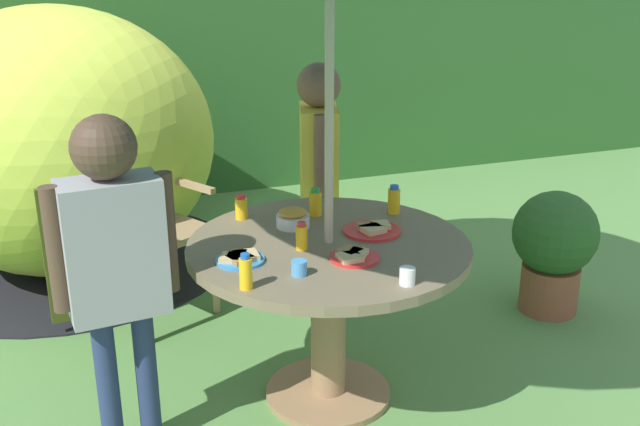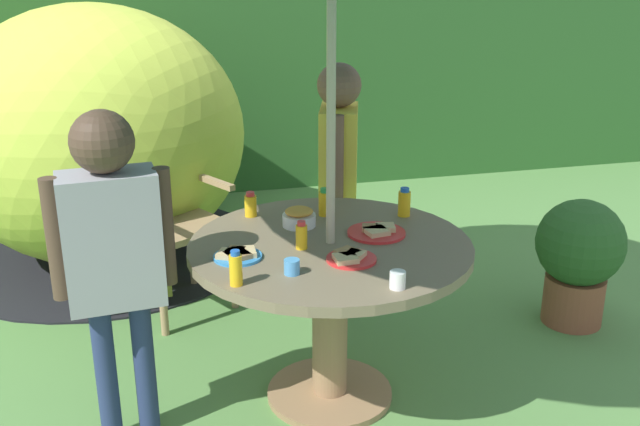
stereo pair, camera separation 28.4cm
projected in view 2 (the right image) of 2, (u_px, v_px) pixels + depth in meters
name	position (u px, v px, depth m)	size (l,w,h in m)	color
ground_plane	(330.00, 397.00, 3.19)	(10.00, 10.00, 0.02)	#548442
hedge_backdrop	(225.00, 77.00, 5.93)	(9.00, 0.70, 1.76)	#285623
garden_table	(330.00, 280.00, 3.00)	(1.16, 1.16, 0.72)	#93704C
wooden_chair	(164.00, 200.00, 3.84)	(0.64, 0.62, 1.09)	tan
dome_tent	(96.00, 135.00, 4.48)	(2.22, 2.22, 1.56)	#B2C63F
potted_plant	(579.00, 255.00, 3.70)	(0.45, 0.45, 0.67)	brown
child_in_yellow_shirt	(339.00, 156.00, 3.76)	(0.28, 0.43, 1.32)	#3F3F47
child_in_grey_shirt	(112.00, 240.00, 2.64)	(0.45, 0.23, 1.33)	navy
snack_bowl	(299.00, 217.00, 3.11)	(0.14, 0.14, 0.08)	white
plate_near_left	(377.00, 232.00, 3.03)	(0.24, 0.24, 0.03)	red
plate_mid_right	(350.00, 257.00, 2.77)	(0.19, 0.19, 0.03)	red
plate_mid_left	(237.00, 255.00, 2.79)	(0.19, 0.19, 0.03)	#338CD8
juice_bottle_near_right	(301.00, 236.00, 2.87)	(0.05, 0.05, 0.12)	yellow
juice_bottle_far_left	(236.00, 269.00, 2.55)	(0.05, 0.05, 0.13)	yellow
juice_bottle_far_right	(325.00, 203.00, 3.23)	(0.06, 0.06, 0.13)	yellow
juice_bottle_center_front	(251.00, 205.00, 3.23)	(0.05, 0.05, 0.11)	yellow
juice_bottle_center_back	(404.00, 203.00, 3.23)	(0.06, 0.06, 0.13)	yellow
cup_near	(292.00, 267.00, 2.65)	(0.06, 0.06, 0.06)	#4C99D8
cup_far	(398.00, 280.00, 2.53)	(0.06, 0.06, 0.06)	white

